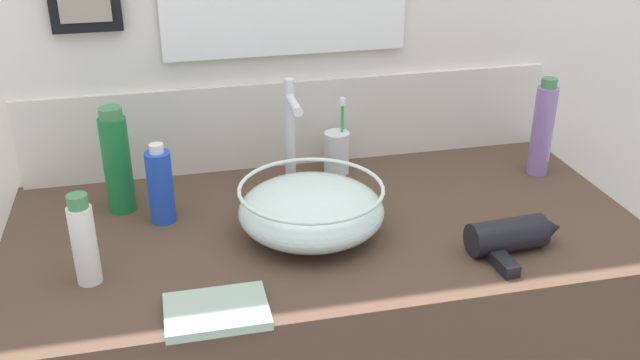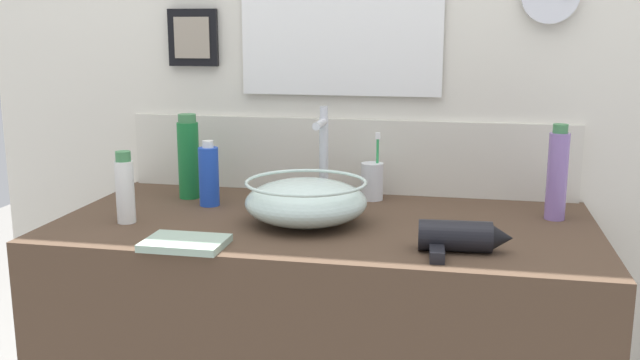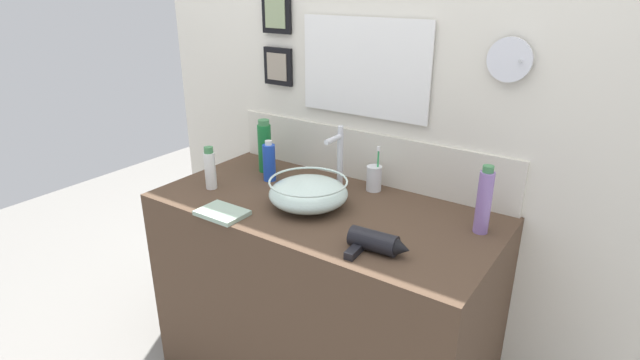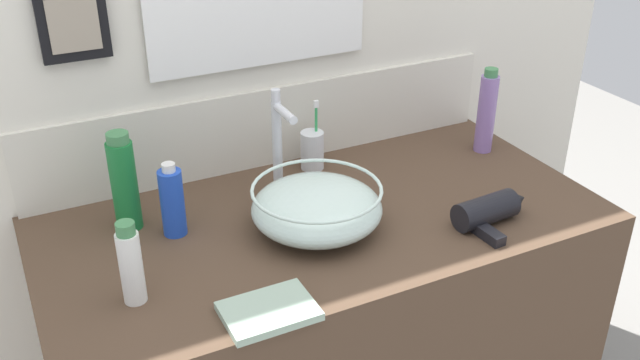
% 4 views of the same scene
% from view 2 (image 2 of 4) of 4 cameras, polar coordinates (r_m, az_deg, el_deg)
% --- Properties ---
extents(back_panel, '(2.17, 0.09, 2.50)m').
position_cam_2_polar(back_panel, '(2.02, 2.32, 10.58)').
color(back_panel, silver).
rests_on(back_panel, ground).
extents(glass_bowl_sink, '(0.29, 0.29, 0.11)m').
position_cam_2_polar(glass_bowl_sink, '(1.69, -1.13, -1.69)').
color(glass_bowl_sink, silver).
rests_on(glass_bowl_sink, vanity_counter).
extents(faucet, '(0.02, 0.11, 0.26)m').
position_cam_2_polar(faucet, '(1.87, 0.24, 2.49)').
color(faucet, silver).
rests_on(faucet, vanity_counter).
extents(hair_drier, '(0.20, 0.14, 0.07)m').
position_cam_2_polar(hair_drier, '(1.52, 11.24, -4.53)').
color(hair_drier, black).
rests_on(hair_drier, vanity_counter).
extents(toothbrush_cup, '(0.06, 0.06, 0.18)m').
position_cam_2_polar(toothbrush_cup, '(1.94, 4.20, -0.07)').
color(toothbrush_cup, silver).
rests_on(toothbrush_cup, vanity_counter).
extents(soap_dispenser, '(0.05, 0.05, 0.17)m').
position_cam_2_polar(soap_dispenser, '(1.88, -8.88, 0.35)').
color(soap_dispenser, blue).
rests_on(soap_dispenser, vanity_counter).
extents(shampoo_bottle, '(0.05, 0.05, 0.23)m').
position_cam_2_polar(shampoo_bottle, '(1.81, 18.45, 0.45)').
color(shampoo_bottle, '#8C6BB2').
rests_on(shampoo_bottle, vanity_counter).
extents(spray_bottle, '(0.06, 0.06, 0.23)m').
position_cam_2_polar(spray_bottle, '(1.97, -10.47, 1.78)').
color(spray_bottle, '#197233').
rests_on(spray_bottle, vanity_counter).
extents(lotion_bottle, '(0.04, 0.04, 0.17)m').
position_cam_2_polar(lotion_bottle, '(1.76, -15.34, -0.68)').
color(lotion_bottle, white).
rests_on(lotion_bottle, vanity_counter).
extents(hand_towel, '(0.17, 0.12, 0.02)m').
position_cam_2_polar(hand_towel, '(1.56, -10.73, -4.97)').
color(hand_towel, '#99B29E').
rests_on(hand_towel, vanity_counter).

